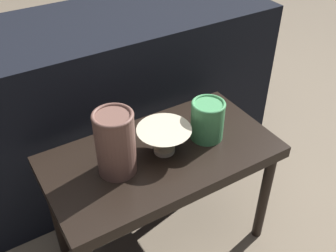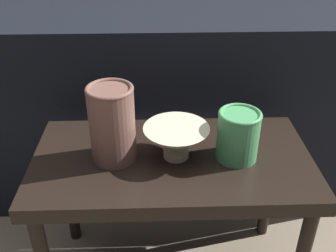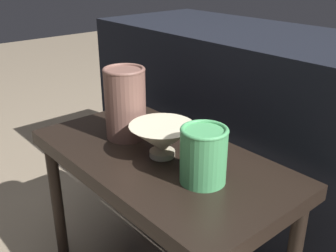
{
  "view_description": "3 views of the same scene",
  "coord_description": "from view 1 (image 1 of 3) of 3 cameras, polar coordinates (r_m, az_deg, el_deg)",
  "views": [
    {
      "loc": [
        -0.46,
        -0.8,
        1.24
      ],
      "look_at": [
        0.01,
        -0.02,
        0.56
      ],
      "focal_mm": 42.0,
      "sensor_mm": 36.0,
      "label": 1
    },
    {
      "loc": [
        -0.04,
        -0.83,
        1.04
      ],
      "look_at": [
        -0.01,
        -0.01,
        0.54
      ],
      "focal_mm": 42.0,
      "sensor_mm": 36.0,
      "label": 2
    },
    {
      "loc": [
        0.7,
        -0.57,
        0.91
      ],
      "look_at": [
        0.03,
        0.0,
        0.53
      ],
      "focal_mm": 42.0,
      "sensor_mm": 36.0,
      "label": 3
    }
  ],
  "objects": [
    {
      "name": "ground_plane",
      "position": [
        1.55,
        -0.79,
        -16.32
      ],
      "size": [
        8.0,
        8.0,
        0.0
      ],
      "primitive_type": "plane",
      "color": "#7F705B"
    },
    {
      "name": "table",
      "position": [
        1.26,
        -0.94,
        -5.72
      ],
      "size": [
        0.72,
        0.38,
        0.44
      ],
      "color": "black",
      "rests_on": "ground_plane"
    },
    {
      "name": "couch_backdrop",
      "position": [
        1.65,
        -9.99,
        3.59
      ],
      "size": [
        1.43,
        0.5,
        0.69
      ],
      "color": "black",
      "rests_on": "ground_plane"
    },
    {
      "name": "bowl",
      "position": [
        1.19,
        -0.5,
        -1.92
      ],
      "size": [
        0.17,
        0.17,
        0.09
      ],
      "color": "beige",
      "rests_on": "table"
    },
    {
      "name": "vase_textured_left",
      "position": [
        1.1,
        -7.69,
        -2.33
      ],
      "size": [
        0.12,
        0.12,
        0.2
      ],
      "color": "brown",
      "rests_on": "table"
    },
    {
      "name": "vase_colorful_right",
      "position": [
        1.24,
        5.75,
        0.95
      ],
      "size": [
        0.11,
        0.11,
        0.13
      ],
      "color": "#47995B",
      "rests_on": "table"
    }
  ]
}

